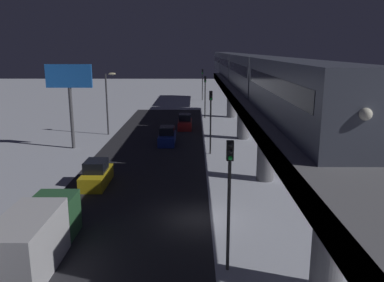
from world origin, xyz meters
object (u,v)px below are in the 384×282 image
at_px(sedan_blue, 167,137).
at_px(box_truck, 36,236).
at_px(commercial_billboard, 69,84).
at_px(sedan_yellow, 96,175).
at_px(subway_train, 240,67).
at_px(sedan_red, 185,123).
at_px(traffic_light_near, 229,188).
at_px(traffic_light_mid, 211,113).
at_px(traffic_light_distant, 202,80).
at_px(traffic_light_far, 205,91).

xyz_separation_m(sedan_blue, box_truck, (4.80, 25.21, 0.55)).
bearing_deg(commercial_billboard, sedan_yellow, 114.60).
bearing_deg(subway_train, sedan_red, -14.99).
relative_size(traffic_light_near, traffic_light_mid, 1.00).
distance_m(sedan_red, traffic_light_distant, 30.30).
height_order(sedan_red, traffic_light_near, traffic_light_near).
bearing_deg(traffic_light_distant, commercial_billboard, 70.28).
bearing_deg(subway_train, sedan_blue, 37.91).
xyz_separation_m(sedan_yellow, traffic_light_mid, (-9.30, -9.40, 3.40)).
bearing_deg(sedan_blue, traffic_light_near, -79.76).
distance_m(sedan_blue, traffic_light_distant, 39.17).
xyz_separation_m(sedan_red, commercial_billboard, (11.75, 10.90, 6.03)).
height_order(sedan_yellow, traffic_light_mid, traffic_light_mid).
xyz_separation_m(sedan_blue, commercial_billboard, (9.95, 2.13, 6.03)).
relative_size(traffic_light_mid, commercial_billboard, 0.72).
relative_size(sedan_red, sedan_yellow, 1.04).
height_order(traffic_light_mid, traffic_light_far, same).
bearing_deg(traffic_light_distant, traffic_light_near, 90.00).
bearing_deg(sedan_red, subway_train, -14.99).
distance_m(sedan_red, sedan_blue, 8.95).
xyz_separation_m(sedan_blue, traffic_light_mid, (-4.70, 4.43, 3.40)).
height_order(traffic_light_near, commercial_billboard, commercial_billboard).
xyz_separation_m(subway_train, commercial_billboard, (18.79, 9.02, -1.36)).
bearing_deg(sedan_red, box_truck, -100.99).
height_order(sedan_blue, traffic_light_far, traffic_light_far).
bearing_deg(box_truck, sedan_yellow, -91.01).
relative_size(sedan_red, sedan_blue, 1.00).
height_order(subway_train, traffic_light_distant, subway_train).
bearing_deg(traffic_light_distant, subway_train, 97.40).
bearing_deg(traffic_light_mid, sedan_blue, -43.27).
bearing_deg(traffic_light_mid, commercial_billboard, -8.89).
height_order(sedan_red, commercial_billboard, commercial_billboard).
xyz_separation_m(subway_train, sedan_red, (7.04, -1.88, -7.39)).
bearing_deg(sedan_red, traffic_light_near, -85.23).
height_order(sedan_blue, traffic_light_near, traffic_light_near).
bearing_deg(box_truck, traffic_light_mid, -114.56).
distance_m(traffic_light_distant, commercial_billboard, 43.50).
height_order(subway_train, sedan_blue, subway_train).
bearing_deg(traffic_light_far, commercial_billboard, 52.79).
bearing_deg(traffic_light_mid, box_truck, 65.44).
relative_size(sedan_yellow, traffic_light_near, 0.67).
distance_m(subway_train, traffic_light_far, 11.77).
bearing_deg(traffic_light_mid, subway_train, -110.10).
bearing_deg(sedan_red, traffic_light_mid, -77.60).
relative_size(box_truck, traffic_light_mid, 1.16).
bearing_deg(sedan_yellow, traffic_light_mid, -134.71).
xyz_separation_m(subway_train, sedan_blue, (8.84, 6.88, -7.39)).
relative_size(subway_train, traffic_light_near, 11.57).
xyz_separation_m(traffic_light_far, commercial_billboard, (14.65, 19.29, 2.63)).
relative_size(traffic_light_far, commercial_billboard, 0.72).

